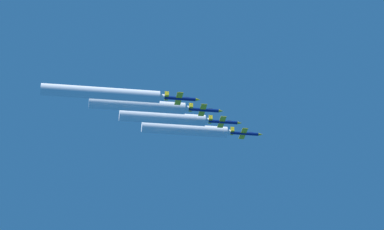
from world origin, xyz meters
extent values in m
cylinder|color=navy|center=(-14.19, 13.05, 150.18)|extent=(1.08, 9.35, 1.08)
cone|color=yellow|center=(-14.19, 18.51, 150.18)|extent=(1.03, 1.57, 1.03)
ellipsoid|color=black|center=(-14.19, 15.10, 150.64)|extent=(0.60, 2.16, 0.49)
cube|color=yellow|center=(-14.19, 12.58, 150.10)|extent=(7.87, 1.87, 0.12)
cube|color=yellow|center=(-14.19, 8.81, 150.18)|extent=(3.34, 1.08, 0.12)
cube|color=yellow|center=(-14.19, 8.88, 151.56)|extent=(0.10, 1.28, 1.67)
cylinder|color=black|center=(-14.19, 8.13, 150.18)|extent=(0.81, 0.59, 0.81)
cylinder|color=navy|center=(-4.83, 4.12, 149.02)|extent=(1.08, 9.35, 1.08)
cone|color=yellow|center=(-4.83, 9.58, 149.02)|extent=(1.03, 1.57, 1.03)
ellipsoid|color=black|center=(-4.83, 6.18, 149.48)|extent=(0.60, 2.16, 0.49)
cube|color=yellow|center=(-4.83, 3.66, 148.93)|extent=(7.87, 1.87, 0.12)
cube|color=yellow|center=(-4.83, -0.12, 149.02)|extent=(3.34, 1.08, 0.12)
cube|color=yellow|center=(-4.83, -0.04, 150.39)|extent=(0.10, 1.28, 1.67)
cylinder|color=black|center=(-4.83, -0.79, 149.02)|extent=(0.81, 0.59, 0.81)
cylinder|color=navy|center=(5.09, -3.73, 147.50)|extent=(1.08, 9.35, 1.08)
cone|color=yellow|center=(5.09, 1.73, 147.50)|extent=(1.03, 1.57, 1.03)
ellipsoid|color=black|center=(5.09, -1.67, 147.96)|extent=(0.60, 2.16, 0.49)
cube|color=yellow|center=(5.09, -4.20, 147.42)|extent=(7.87, 1.87, 0.12)
cube|color=yellow|center=(5.09, -7.97, 147.50)|extent=(3.34, 1.08, 0.12)
cube|color=yellow|center=(5.09, -7.89, 148.88)|extent=(0.10, 1.28, 1.67)
cylinder|color=black|center=(5.09, -8.65, 147.50)|extent=(0.81, 0.59, 0.81)
cylinder|color=navy|center=(14.17, -12.44, 145.89)|extent=(1.08, 9.35, 1.08)
cone|color=yellow|center=(14.17, -6.98, 145.89)|extent=(1.03, 1.57, 1.03)
ellipsoid|color=black|center=(14.17, -10.39, 146.35)|extent=(0.60, 2.16, 0.49)
cube|color=yellow|center=(14.17, -12.91, 145.81)|extent=(7.87, 1.87, 0.12)
cube|color=yellow|center=(14.17, -16.69, 145.89)|extent=(3.34, 1.08, 0.12)
cube|color=yellow|center=(14.17, -16.61, 147.27)|extent=(0.10, 1.28, 1.67)
cylinder|color=black|center=(14.17, -17.36, 145.89)|extent=(0.81, 0.59, 0.81)
cylinder|color=white|center=(-14.19, -4.49, 150.18)|extent=(1.95, 25.12, 1.95)
cylinder|color=white|center=(-14.19, -7.50, 150.18)|extent=(3.70, 28.89, 3.70)
cylinder|color=white|center=(-4.83, -13.06, 149.02)|extent=(1.95, 24.43, 1.95)
cylinder|color=white|center=(-4.83, -15.99, 149.02)|extent=(3.70, 28.09, 3.70)
cylinder|color=white|center=(5.09, -21.87, 147.50)|extent=(1.95, 26.33, 1.95)
cylinder|color=white|center=(5.09, -25.03, 147.50)|extent=(3.70, 30.28, 3.70)
cylinder|color=white|center=(14.17, -33.13, 145.89)|extent=(1.95, 31.43, 1.95)
cylinder|color=white|center=(14.17, -36.90, 145.89)|extent=(3.70, 36.14, 3.70)
camera|label=1|loc=(266.44, -43.21, 1.68)|focal=89.06mm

